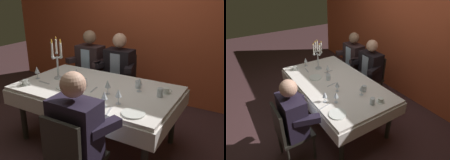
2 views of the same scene
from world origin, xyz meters
The scene contains 24 objects.
ground_plane centered at (0.00, 0.00, 0.00)m, with size 12.00×12.00×0.00m, color #42282A.
back_wall centered at (0.00, 1.66, 1.35)m, with size 6.00×0.12×2.70m, color #C34F2C.
dining_table centered at (0.00, 0.00, 0.62)m, with size 1.94×1.14×0.74m.
candelabra centered at (-0.59, 0.00, 1.00)m, with size 0.19×0.19×0.55m.
dinner_plate_0 centered at (0.68, -0.40, 0.75)m, with size 0.23×0.23×0.01m, color white.
dinner_plate_1 centered at (-0.31, -0.21, 0.75)m, with size 0.21×0.21×0.01m, color white.
wine_glass_0 centered at (-0.32, 0.04, 0.85)m, with size 0.07×0.07×0.16m.
wine_glass_1 centered at (0.46, -0.28, 0.85)m, with size 0.07×0.07×0.16m.
wine_glass_2 centered at (0.50, 0.13, 0.85)m, with size 0.07×0.07×0.16m.
wine_glass_3 centered at (-0.82, -0.14, 0.85)m, with size 0.07×0.07×0.16m.
wine_glass_4 centered at (0.37, -0.40, 0.86)m, with size 0.07×0.07×0.16m.
wine_glass_5 centered at (0.23, -0.12, 0.85)m, with size 0.07×0.07×0.16m.
water_tumbler_0 centered at (0.45, 0.22, 0.78)m, with size 0.07×0.07×0.09m, color silver.
water_tumbler_1 centered at (-0.13, -0.06, 0.79)m, with size 0.07×0.07×0.09m, color silver.
water_tumbler_2 centered at (0.76, 0.11, 0.79)m, with size 0.07×0.07×0.10m, color silver.
coffee_cup_0 centered at (0.78, 0.24, 0.77)m, with size 0.13×0.12×0.06m.
coffee_cup_1 centered at (-0.78, -0.38, 0.77)m, with size 0.13×0.12×0.06m.
knife_0 centered at (-0.64, -0.21, 0.74)m, with size 0.19×0.02×0.01m, color #B7B7BC.
fork_1 centered at (0.46, -0.47, 0.74)m, with size 0.17×0.02×0.01m, color #B7B7BC.
fork_2 centered at (-0.38, 0.09, 0.74)m, with size 0.17×0.02×0.01m, color #B7B7BC.
fork_3 centered at (0.03, -0.09, 0.74)m, with size 0.17×0.02×0.01m, color #B7B7BC.
seated_diner_0 centered at (-0.70, 0.89, 0.74)m, with size 0.63×0.48×1.24m.
seated_diner_1 centered at (-0.17, 0.89, 0.74)m, with size 0.63×0.48×1.24m.
seated_diner_2 centered at (0.38, -0.89, 0.74)m, with size 0.63×0.48×1.24m.
Camera 1 is at (1.56, -2.28, 1.83)m, focal length 39.87 mm.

